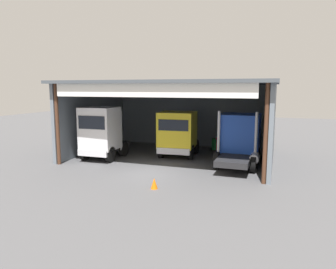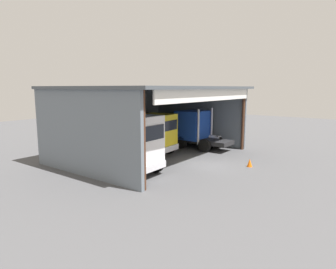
{
  "view_description": "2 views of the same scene",
  "coord_description": "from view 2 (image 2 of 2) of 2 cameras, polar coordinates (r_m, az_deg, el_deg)",
  "views": [
    {
      "loc": [
        7.13,
        -17.01,
        5.12
      ],
      "look_at": [
        0.0,
        3.47,
        1.88
      ],
      "focal_mm": 33.73,
      "sensor_mm": 36.0,
      "label": 1
    },
    {
      "loc": [
        -18.03,
        -9.98,
        5.46
      ],
      "look_at": [
        0.0,
        3.47,
        1.88
      ],
      "focal_mm": 31.53,
      "sensor_mm": 36.0,
      "label": 2
    }
  ],
  "objects": [
    {
      "name": "truck_white_center_bay",
      "position": [
        18.57,
        -5.97,
        -1.91
      ],
      "size": [
        2.54,
        4.39,
        3.76
      ],
      "rotation": [
        0.0,
        0.0,
        3.16
      ],
      "color": "white",
      "rests_on": "ground"
    },
    {
      "name": "oil_drum",
      "position": [
        28.02,
        -5.44,
        -1.27
      ],
      "size": [
        0.58,
        0.58,
        0.92
      ],
      "primitive_type": "cylinder",
      "color": "#197233",
      "rests_on": "ground"
    },
    {
      "name": "truck_yellow_yard_outside",
      "position": [
        23.93,
        -2.71,
        0.25
      ],
      "size": [
        2.87,
        4.67,
        3.36
      ],
      "rotation": [
        0.0,
        0.0,
        3.21
      ],
      "color": "yellow",
      "rests_on": "ground"
    },
    {
      "name": "truck_blue_center_left_bay",
      "position": [
        27.01,
        5.35,
        1.2
      ],
      "size": [
        2.74,
        5.1,
        3.63
      ],
      "rotation": [
        0.0,
        0.0,
        -0.02
      ],
      "color": "#1E47B7",
      "rests_on": "ground"
    },
    {
      "name": "workshop_shed",
      "position": [
        24.08,
        -4.64,
        5.14
      ],
      "size": [
        14.31,
        10.54,
        5.56
      ],
      "color": "slate",
      "rests_on": "ground"
    },
    {
      "name": "ground_plane",
      "position": [
        21.32,
        7.53,
        -5.86
      ],
      "size": [
        80.0,
        80.0,
        0.0
      ],
      "primitive_type": "plane",
      "color": "#4C4C4F",
      "rests_on": "ground"
    },
    {
      "name": "tool_cart",
      "position": [
        28.42,
        -4.81,
        -1.03
      ],
      "size": [
        0.9,
        0.6,
        1.0
      ],
      "primitive_type": "cube",
      "color": "red",
      "rests_on": "ground"
    },
    {
      "name": "traffic_cone",
      "position": [
        21.39,
        15.51,
        -5.3
      ],
      "size": [
        0.36,
        0.36,
        0.56
      ],
      "primitive_type": "cone",
      "color": "orange",
      "rests_on": "ground"
    }
  ]
}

